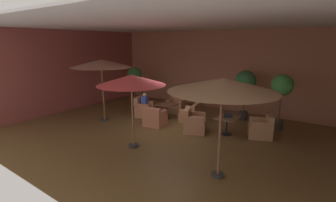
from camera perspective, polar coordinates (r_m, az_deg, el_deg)
The scene contains 21 objects.
ground_plane at distance 9.34m, azimuth -1.64°, elevation -7.29°, with size 11.39×9.11×0.02m, color brown.
wall_back_brick at distance 12.70m, azimuth 10.81°, elevation 7.02°, with size 11.39×0.08×3.86m, color #A5644B.
wall_left_accent at distance 13.04m, azimuth -22.04°, elevation 6.45°, with size 0.08×9.11×3.86m, color brown.
ceiling_slab at distance 8.76m, azimuth -1.82°, elevation 17.34°, with size 11.39×9.11×0.06m, color silver.
cafe_table_front_left at distance 9.23m, azimuth 13.41°, elevation -4.54°, with size 0.80×0.80×0.64m.
armchair_front_left_north at distance 9.37m, azimuth 20.66°, elevation -5.95°, with size 0.99×0.97×0.84m.
armchair_front_left_east at distance 9.35m, azimuth 6.04°, elevation -5.09°, with size 1.01×1.02×0.89m.
cafe_table_front_right at distance 10.85m, azimuth -0.25°, elevation -1.40°, with size 0.73×0.73×0.64m.
armchair_front_right_north at distance 11.87m, azimuth 2.02°, elevation -1.15°, with size 0.90×0.88×0.83m.
armchair_front_right_east at distance 11.26m, azimuth -5.57°, elevation -1.90°, with size 0.90×0.90×0.90m.
armchair_front_right_south at distance 9.99m, azimuth -3.07°, elevation -4.01°, with size 0.87×0.88×0.80m.
armchair_front_right_west at distance 10.51m, azimuth 5.17°, elevation -3.21°, with size 0.85×0.91×0.80m.
patio_umbrella_tall_red at distance 10.52m, azimuth -15.09°, elevation 8.32°, with size 2.48×2.48×2.61m.
patio_umbrella_center_beige at distance 5.83m, azimuth 12.38°, elevation 3.56°, with size 2.55×2.55×2.49m.
patio_umbrella_near_wall at distance 7.60m, azimuth -8.43°, elevation 4.69°, with size 2.10×2.10×2.33m.
potted_tree_left_corner at distance 10.95m, azimuth 17.36°, elevation 3.83°, with size 0.88×0.88×2.14m.
potted_tree_mid_left at distance 13.04m, azimuth -7.73°, elevation 5.27°, with size 0.74×0.74×2.04m.
potted_tree_mid_right at distance 10.15m, azimuth 24.72°, elevation 2.47°, with size 0.80×0.80×2.13m.
patron_blue_shirt at distance 11.15m, azimuth -5.41°, elevation 0.01°, with size 0.32×0.38×0.66m.
iced_drink_cup at distance 9.12m, azimuth 14.01°, elevation -3.52°, with size 0.08×0.08×0.11m, color white.
open_laptop at distance 9.13m, azimuth 13.65°, elevation -3.50°, with size 0.37×0.32×0.20m.
Camera 1 is at (5.30, -6.94, 3.28)m, focal length 26.48 mm.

